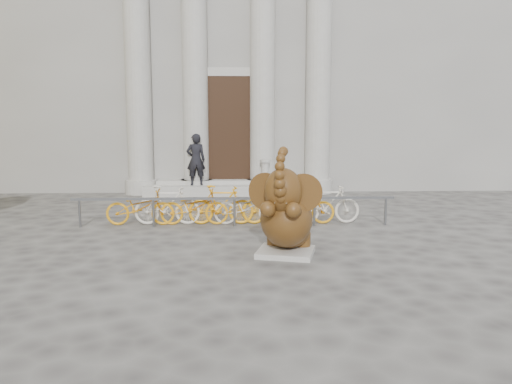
{
  "coord_description": "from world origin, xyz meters",
  "views": [
    {
      "loc": [
        0.25,
        -8.3,
        2.57
      ],
      "look_at": [
        0.66,
        2.18,
        1.1
      ],
      "focal_mm": 35.0,
      "sensor_mm": 36.0,
      "label": 1
    }
  ],
  "objects": [
    {
      "name": "entrance_steps",
      "position": [
        0.0,
        9.4,
        0.18
      ],
      "size": [
        6.0,
        1.2,
        0.36
      ],
      "primitive_type": "cube",
      "color": "#A8A59E",
      "rests_on": "ground"
    },
    {
      "name": "elephant_statue",
      "position": [
        1.19,
        1.12,
        0.77
      ],
      "size": [
        1.38,
        1.67,
        2.12
      ],
      "rotation": [
        0.0,
        0.0,
        -0.25
      ],
      "color": "#A8A59E",
      "rests_on": "ground"
    },
    {
      "name": "pedestrian",
      "position": [
        -1.17,
        9.25,
        1.27
      ],
      "size": [
        0.73,
        0.54,
        1.82
      ],
      "primitive_type": "imported",
      "rotation": [
        0.0,
        0.0,
        3.32
      ],
      "color": "black",
      "rests_on": "entrance_steps"
    },
    {
      "name": "ground",
      "position": [
        0.0,
        0.0,
        0.0
      ],
      "size": [
        80.0,
        80.0,
        0.0
      ],
      "primitive_type": "plane",
      "color": "#474442",
      "rests_on": "ground"
    },
    {
      "name": "balustrade_post",
      "position": [
        1.26,
        9.1,
        0.78
      ],
      "size": [
        0.37,
        0.37,
        0.91
      ],
      "color": "#A8A59E",
      "rests_on": "entrance_steps"
    },
    {
      "name": "bike_rack",
      "position": [
        0.18,
        4.15,
        0.5
      ],
      "size": [
        8.0,
        0.53,
        1.0
      ],
      "color": "slate",
      "rests_on": "ground"
    },
    {
      "name": "classical_building",
      "position": [
        0.0,
        14.93,
        5.98
      ],
      "size": [
        22.0,
        10.7,
        12.0
      ],
      "color": "gray",
      "rests_on": "ground"
    }
  ]
}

